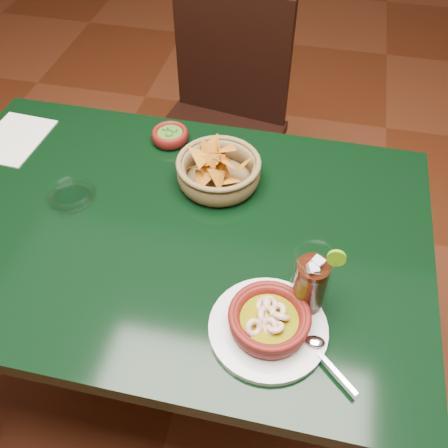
% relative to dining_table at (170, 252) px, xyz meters
% --- Properties ---
extents(ground, '(7.00, 7.00, 0.00)m').
position_rel_dining_table_xyz_m(ground, '(0.00, 0.00, -0.65)').
color(ground, '#471C0C').
rests_on(ground, ground).
extents(dining_table, '(1.20, 0.80, 0.75)m').
position_rel_dining_table_xyz_m(dining_table, '(0.00, 0.00, 0.00)').
color(dining_table, black).
rests_on(dining_table, ground).
extents(dining_chair, '(0.50, 0.50, 0.95)m').
position_rel_dining_table_xyz_m(dining_chair, '(-0.04, 0.71, -0.13)').
color(dining_chair, black).
rests_on(dining_chair, ground).
extents(shrimp_plate, '(0.29, 0.23, 0.07)m').
position_rel_dining_table_xyz_m(shrimp_plate, '(0.27, -0.22, 0.13)').
color(shrimp_plate, silver).
rests_on(shrimp_plate, dining_table).
extents(chip_basket, '(0.24, 0.24, 0.14)m').
position_rel_dining_table_xyz_m(chip_basket, '(0.08, 0.17, 0.14)').
color(chip_basket, olive).
rests_on(chip_basket, dining_table).
extents(guacamole_ramekin, '(0.12, 0.12, 0.04)m').
position_rel_dining_table_xyz_m(guacamole_ramekin, '(-0.08, 0.30, 0.12)').
color(guacamole_ramekin, '#530F0C').
rests_on(guacamole_ramekin, dining_table).
extents(cola_drink, '(0.16, 0.16, 0.18)m').
position_rel_dining_table_xyz_m(cola_drink, '(0.34, -0.15, 0.18)').
color(cola_drink, white).
rests_on(cola_drink, dining_table).
extents(glass_ashtray, '(0.13, 0.13, 0.03)m').
position_rel_dining_table_xyz_m(glass_ashtray, '(-0.25, 0.03, 0.11)').
color(glass_ashtray, white).
rests_on(glass_ashtray, dining_table).
extents(paper_menu, '(0.17, 0.22, 0.00)m').
position_rel_dining_table_xyz_m(paper_menu, '(-0.50, 0.21, 0.10)').
color(paper_menu, beige).
rests_on(paper_menu, dining_table).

